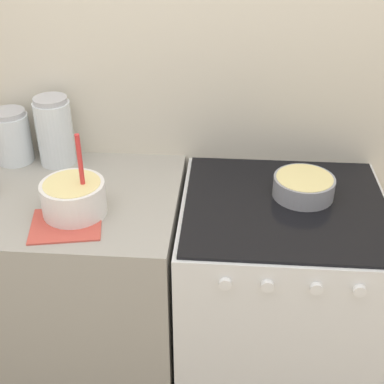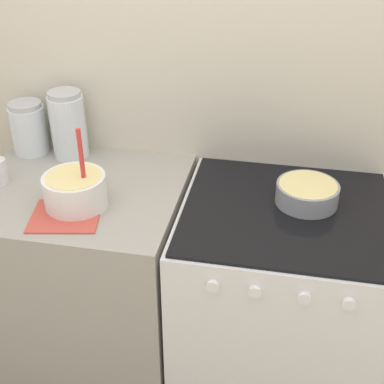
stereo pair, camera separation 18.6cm
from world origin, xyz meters
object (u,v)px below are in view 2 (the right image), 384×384
(baking_pan, at_px, (307,193))
(stove, at_px, (276,305))
(storage_jar_left, at_px, (29,131))
(storage_jar_middle, at_px, (69,129))
(mixing_bowl, at_px, (75,189))

(baking_pan, bearing_deg, stove, -136.48)
(storage_jar_left, height_order, storage_jar_middle, storage_jar_middle)
(stove, relative_size, mixing_bowl, 2.97)
(stove, bearing_deg, storage_jar_middle, 164.45)
(storage_jar_middle, bearing_deg, storage_jar_left, 180.00)
(mixing_bowl, bearing_deg, storage_jar_left, 133.19)
(mixing_bowl, relative_size, storage_jar_left, 1.39)
(mixing_bowl, relative_size, baking_pan, 1.36)
(storage_jar_left, distance_m, storage_jar_middle, 0.18)
(stove, height_order, baking_pan, baking_pan)
(stove, bearing_deg, mixing_bowl, -171.10)
(storage_jar_left, bearing_deg, baking_pan, -9.38)
(mixing_bowl, distance_m, storage_jar_left, 0.50)
(mixing_bowl, height_order, storage_jar_left, mixing_bowl)
(baking_pan, height_order, storage_jar_left, storage_jar_left)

